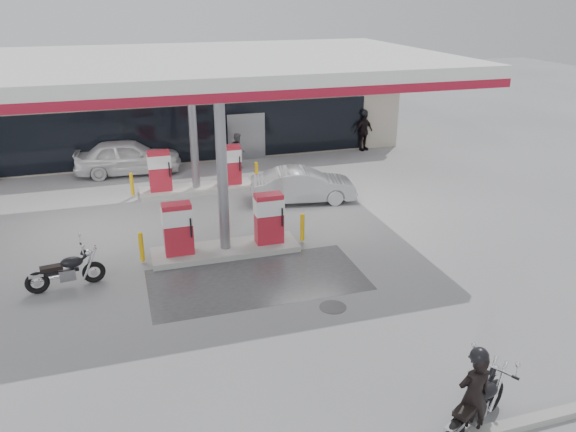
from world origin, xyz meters
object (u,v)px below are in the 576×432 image
Objects in this scene: pump_island_far at (196,174)px; sedan_white at (128,157)px; main_motorcycle at (476,407)px; hatchback_silver at (303,185)px; biker_walking at (363,131)px; pump_island_near at (225,231)px; parked_motorcycle at (67,272)px; attendant at (238,150)px; biker_main at (473,395)px; parked_car_right at (273,134)px.

pump_island_far is 4.06m from sedan_white.
hatchback_silver is (0.82, 12.37, 0.15)m from main_motorcycle.
pump_island_near is at bearing -150.31° from biker_walking.
parked_motorcycle is (-7.45, 7.87, -0.02)m from main_motorcycle.
attendant reaches higher than main_motorcycle.
sedan_white is (-2.50, 9.20, 0.06)m from pump_island_near.
pump_island_near is 9.25m from main_motorcycle.
biker_main is 18.82m from sedan_white.
sedan_white is at bearing -70.95° from biker_main.
biker_walking is (9.00, 9.80, 0.26)m from pump_island_near.
sedan_white reaches higher than parked_motorcycle.
attendant is (-0.59, 17.57, 0.29)m from main_motorcycle.
pump_island_far reaches higher than main_motorcycle.
sedan_white reaches higher than parked_car_right.
hatchback_silver is at bearing -175.02° from attendant.
hatchback_silver is (8.27, 4.50, 0.18)m from parked_motorcycle.
main_motorcycle reaches higher than parked_motorcycle.
attendant reaches higher than sedan_white.
attendant is at bearing 63.36° from main_motorcycle.
biker_main reaches higher than attendant.
biker_walking is (6.08, 18.57, 0.47)m from main_motorcycle.
sedan_white is at bearing 75.07° from attendant.
parked_motorcycle is at bearing -123.29° from pump_island_far.
attendant is at bearing 50.26° from pump_island_far.
hatchback_silver is at bearing 167.69° from parked_car_right.
pump_island_near is 5.19m from hatchback_silver.
parked_motorcycle is 1.32× the size of attendant.
sedan_white is 1.02× the size of parked_car_right.
pump_island_near is at bearing 143.09° from hatchback_silver.
pump_island_far is at bearing 90.00° from pump_island_near.
main_motorcycle is at bearing 170.03° from parked_car_right.
biker_main is at bearing -175.39° from hatchback_silver.
hatchback_silver is 8.48m from parked_car_right.
biker_main is at bearing 169.58° from parked_car_right.
pump_island_near is at bearing 79.82° from main_motorcycle.
pump_island_near is 1.16× the size of parked_car_right.
attendant is 0.81× the size of biker_walking.
biker_main reaches higher than sedan_white.
pump_island_near reaches higher than hatchback_silver.
parked_motorcycle is (-7.28, 7.97, -0.41)m from biker_main.
sedan_white is (-5.41, 17.97, 0.27)m from main_motorcycle.
parked_car_right is (4.88, 12.00, -0.09)m from pump_island_near.
biker_main reaches higher than hatchback_silver.
biker_walking reaches higher than attendant.
main_motorcycle is 0.43m from biker_main.
pump_island_near is at bearing -161.09° from sedan_white.
attendant is (2.33, 8.80, 0.08)m from pump_island_near.
pump_island_far is 2.91× the size of biker_main.
hatchback_silver is 2.03× the size of biker_walking.
attendant is (-0.42, 17.67, -0.09)m from biker_main.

